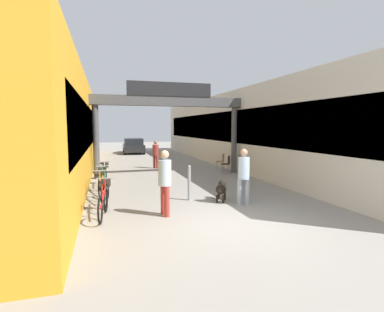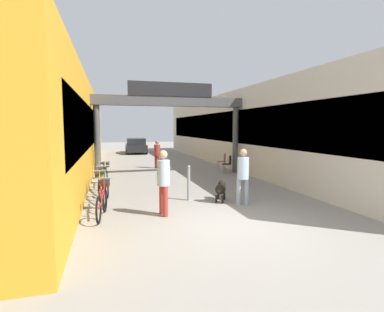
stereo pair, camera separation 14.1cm
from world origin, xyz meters
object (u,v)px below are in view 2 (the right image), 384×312
(cafe_chair_wood_farther, at_px, (223,160))
(bicycle_red_nearest, at_px, (102,200))
(bicycle_orange_second, at_px, (101,189))
(bicycle_silver_farthest, at_px, (104,176))
(pedestrian_companion, at_px, (163,178))
(parked_car_black, at_px, (136,146))
(pedestrian_carrying_crate, at_px, (157,153))
(cafe_chair_black_nearer, at_px, (228,163))
(bollard_post_metal, at_px, (189,183))
(pedestrian_with_dog, at_px, (243,173))
(bicycle_green_third, at_px, (104,182))
(dog_on_leash, at_px, (221,189))

(cafe_chair_wood_farther, bearing_deg, bicycle_red_nearest, -131.11)
(bicycle_orange_second, distance_m, bicycle_silver_farthest, 2.57)
(pedestrian_companion, distance_m, parked_car_black, 19.37)
(bicycle_silver_farthest, bearing_deg, pedestrian_carrying_crate, 58.72)
(pedestrian_companion, height_order, cafe_chair_wood_farther, pedestrian_companion)
(pedestrian_carrying_crate, height_order, cafe_chair_black_nearer, pedestrian_carrying_crate)
(pedestrian_carrying_crate, xyz_separation_m, parked_car_black, (-0.30, 10.26, -0.25))
(bicycle_silver_farthest, xyz_separation_m, bollard_post_metal, (2.64, -3.01, 0.13))
(pedestrian_companion, height_order, parked_car_black, pedestrian_companion)
(pedestrian_carrying_crate, height_order, bollard_post_metal, pedestrian_carrying_crate)
(cafe_chair_black_nearer, distance_m, cafe_chair_wood_farther, 1.12)
(cafe_chair_black_nearer, bearing_deg, bollard_post_metal, -124.64)
(pedestrian_carrying_crate, height_order, bicycle_orange_second, pedestrian_carrying_crate)
(pedestrian_with_dog, height_order, cafe_chair_wood_farther, pedestrian_with_dog)
(bicycle_orange_second, height_order, bollard_post_metal, bollard_post_metal)
(pedestrian_with_dog, height_order, bicycle_silver_farthest, pedestrian_with_dog)
(bollard_post_metal, bearing_deg, bicycle_green_third, 149.14)
(bicycle_silver_farthest, xyz_separation_m, parked_car_black, (2.53, 14.92, 0.21))
(cafe_chair_black_nearer, bearing_deg, bicycle_green_third, -151.15)
(bicycle_red_nearest, bearing_deg, bollard_post_metal, 21.96)
(pedestrian_carrying_crate, xyz_separation_m, cafe_chair_wood_farther, (3.30, -1.73, -0.35))
(bicycle_green_third, distance_m, parked_car_black, 16.56)
(pedestrian_companion, xyz_separation_m, dog_on_leash, (2.02, 1.08, -0.61))
(cafe_chair_black_nearer, bearing_deg, pedestrian_carrying_crate, 137.96)
(bicycle_green_third, bearing_deg, parked_car_black, 81.32)
(pedestrian_companion, height_order, bicycle_orange_second, pedestrian_companion)
(pedestrian_carrying_crate, height_order, parked_car_black, pedestrian_carrying_crate)
(pedestrian_carrying_crate, distance_m, bicycle_green_third, 6.73)
(bicycle_red_nearest, xyz_separation_m, cafe_chair_wood_farther, (6.10, 6.99, 0.10))
(pedestrian_companion, height_order, pedestrian_carrying_crate, pedestrian_companion)
(dog_on_leash, relative_size, parked_car_black, 0.21)
(bollard_post_metal, distance_m, cafe_chair_wood_farther, 6.89)
(cafe_chair_black_nearer, xyz_separation_m, cafe_chair_wood_farther, (0.15, 1.11, 0.00))
(bicycle_green_third, xyz_separation_m, parked_car_black, (2.50, 16.37, 0.21))
(dog_on_leash, relative_size, cafe_chair_wood_farther, 0.97)
(pedestrian_companion, bearing_deg, bicycle_silver_farthest, 109.63)
(bicycle_green_third, bearing_deg, bicycle_red_nearest, -90.18)
(dog_on_leash, height_order, bicycle_red_nearest, bicycle_red_nearest)
(bicycle_green_third, bearing_deg, cafe_chair_wood_farther, 35.73)
(pedestrian_with_dog, bearing_deg, dog_on_leash, 124.81)
(cafe_chair_wood_farther, bearing_deg, pedestrian_with_dog, -106.69)
(bicycle_orange_second, xyz_separation_m, bicycle_green_third, (0.07, 1.12, 0.00))
(pedestrian_companion, height_order, bollard_post_metal, pedestrian_companion)
(pedestrian_with_dog, height_order, pedestrian_companion, pedestrian_companion)
(pedestrian_companion, relative_size, bicycle_green_third, 1.03)
(pedestrian_with_dog, distance_m, bicycle_red_nearest, 4.06)
(pedestrian_carrying_crate, distance_m, bicycle_silver_farthest, 5.47)
(pedestrian_with_dog, height_order, parked_car_black, pedestrian_with_dog)
(bicycle_green_third, relative_size, parked_car_black, 0.41)
(bicycle_orange_second, height_order, parked_car_black, parked_car_black)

